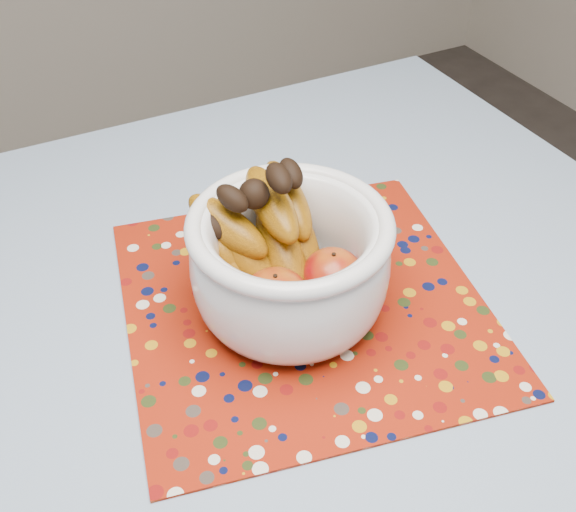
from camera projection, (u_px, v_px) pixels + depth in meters
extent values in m
cube|color=olive|center=(272.00, 410.00, 0.78)|extent=(1.20, 1.20, 0.04)
cylinder|color=olive|center=(381.00, 254.00, 1.56)|extent=(0.06, 0.06, 0.71)
cylinder|color=brown|center=(521.00, 411.00, 1.43)|extent=(0.03, 0.03, 0.37)
cube|color=#5F809F|center=(272.00, 396.00, 0.76)|extent=(1.32, 1.32, 0.01)
cube|color=maroon|center=(304.00, 303.00, 0.87)|extent=(0.53, 0.53, 0.00)
cylinder|color=silver|center=(290.00, 305.00, 0.85)|extent=(0.12, 0.12, 0.01)
cylinder|color=silver|center=(290.00, 298.00, 0.84)|extent=(0.18, 0.18, 0.01)
torus|color=silver|center=(290.00, 225.00, 0.76)|extent=(0.24, 0.24, 0.02)
ellipsoid|color=#740409|center=(276.00, 300.00, 0.78)|extent=(0.08, 0.08, 0.07)
ellipsoid|color=#740409|center=(332.00, 276.00, 0.81)|extent=(0.08, 0.08, 0.07)
sphere|color=black|center=(254.00, 194.00, 0.78)|extent=(0.04, 0.04, 0.04)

